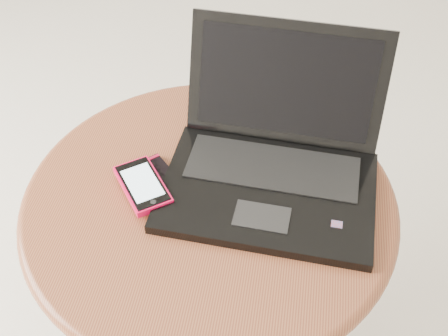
# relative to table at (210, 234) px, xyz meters

# --- Properties ---
(table) EXTENTS (0.65, 0.65, 0.51)m
(table) POSITION_rel_table_xyz_m (0.00, 0.00, 0.00)
(table) COLOR #5A3115
(table) RESTS_ON ground
(laptop) EXTENTS (0.37, 0.34, 0.22)m
(laptop) POSITION_rel_table_xyz_m (0.10, 0.06, 0.15)
(laptop) COLOR black
(laptop) RESTS_ON table
(phone_black) EXTENTS (0.12, 0.12, 0.01)m
(phone_black) POSITION_rel_table_xyz_m (-0.09, 0.01, 0.11)
(phone_black) COLOR black
(phone_black) RESTS_ON table
(phone_pink) EXTENTS (0.12, 0.13, 0.01)m
(phone_pink) POSITION_rel_table_xyz_m (-0.11, -0.01, 0.13)
(phone_pink) COLOR #F90B46
(phone_pink) RESTS_ON phone_black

